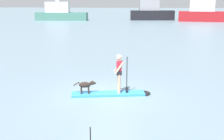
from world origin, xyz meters
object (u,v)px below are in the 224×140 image
at_px(moored_boat_far_port, 151,12).
at_px(moored_boat_center, 60,13).
at_px(paddleboard, 113,94).
at_px(dog, 86,85).
at_px(moored_boat_port, 204,14).
at_px(person_paddler, 119,71).

bearing_deg(moored_boat_far_port, moored_boat_center, -168.35).
relative_size(paddleboard, moored_boat_center, 0.30).
height_order(dog, moored_boat_far_port, moored_boat_far_port).
relative_size(paddleboard, moored_boat_port, 0.31).
xyz_separation_m(dog, moored_boat_far_port, (1.15, 54.96, 1.26)).
height_order(person_paddler, moored_boat_port, moored_boat_port).
distance_m(person_paddler, moored_boat_far_port, 54.61).
relative_size(person_paddler, moored_boat_far_port, 0.17).
height_order(moored_boat_center, moored_boat_port, moored_boat_port).
bearing_deg(person_paddler, moored_boat_far_port, 90.29).
relative_size(paddleboard, dog, 3.61).
relative_size(paddleboard, person_paddler, 2.09).
xyz_separation_m(moored_boat_center, moored_boat_port, (31.62, 1.00, 0.13)).
bearing_deg(person_paddler, dog, -166.09).
bearing_deg(dog, moored_boat_port, 76.50).
bearing_deg(moored_boat_center, moored_boat_port, 1.82).
bearing_deg(paddleboard, moored_boat_port, 77.67).
bearing_deg(person_paddler, moored_boat_port, 77.92).
bearing_deg(person_paddler, moored_boat_center, 112.24).
distance_m(paddleboard, moored_boat_far_port, 54.70).
bearing_deg(paddleboard, moored_boat_center, 111.97).
xyz_separation_m(moored_boat_center, moored_boat_far_port, (20.34, 4.19, 0.20)).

